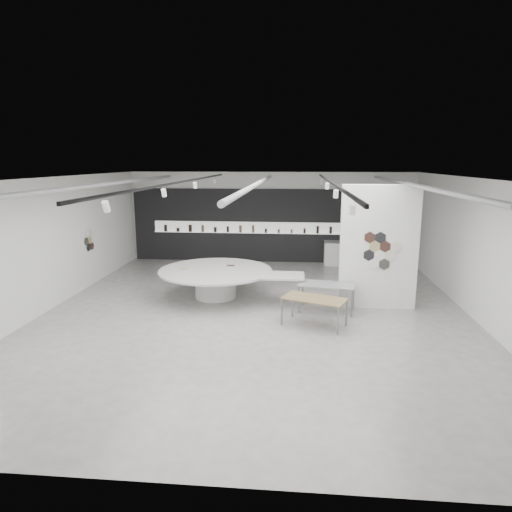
# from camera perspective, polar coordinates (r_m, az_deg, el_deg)

# --- Properties ---
(room) EXTENTS (12.02, 14.02, 3.82)m
(room) POSITION_cam_1_polar(r_m,az_deg,el_deg) (12.50, -0.52, 1.76)
(room) COLOR #9D9A94
(room) RESTS_ON ground
(back_wall_display) EXTENTS (11.80, 0.27, 3.10)m
(back_wall_display) POSITION_cam_1_polar(r_m,az_deg,el_deg) (19.41, 1.58, 3.78)
(back_wall_display) COLOR black
(back_wall_display) RESTS_ON ground
(partition_column) EXTENTS (2.20, 0.38, 3.60)m
(partition_column) POSITION_cam_1_polar(r_m,az_deg,el_deg) (13.67, 15.08, 1.06)
(partition_column) COLOR white
(partition_column) RESTS_ON ground
(display_island) EXTENTS (4.57, 3.58, 0.91)m
(display_island) POSITION_cam_1_polar(r_m,az_deg,el_deg) (14.44, -4.79, -2.92)
(display_island) COLOR white
(display_island) RESTS_ON ground
(sample_table_wood) EXTENTS (1.79, 1.36, 0.75)m
(sample_table_wood) POSITION_cam_1_polar(r_m,az_deg,el_deg) (12.02, 7.31, -5.50)
(sample_table_wood) COLOR olive
(sample_table_wood) RESTS_ON ground
(sample_table_stone) EXTENTS (1.69, 1.05, 0.81)m
(sample_table_stone) POSITION_cam_1_polar(r_m,az_deg,el_deg) (13.20, 8.84, -3.77)
(sample_table_stone) COLOR gray
(sample_table_stone) RESTS_ON ground
(kitchen_counter) EXTENTS (1.75, 0.69, 1.38)m
(kitchen_counter) POSITION_cam_1_polar(r_m,az_deg,el_deg) (19.23, 11.08, 0.33)
(kitchen_counter) COLOR white
(kitchen_counter) RESTS_ON ground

